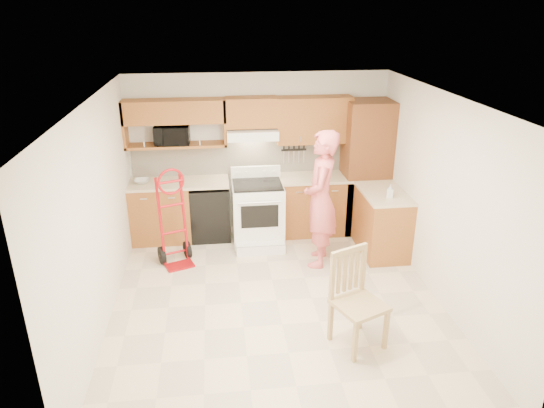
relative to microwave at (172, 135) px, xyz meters
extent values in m
cube|color=beige|center=(1.31, -2.08, -1.64)|extent=(4.00, 4.50, 0.02)
cube|color=white|center=(1.31, -2.08, 0.88)|extent=(4.00, 4.50, 0.02)
cube|color=beige|center=(1.31, 0.17, -0.38)|extent=(4.00, 0.02, 2.50)
cube|color=beige|center=(1.31, -4.34, -0.38)|extent=(4.00, 0.02, 2.50)
cube|color=beige|center=(-0.70, -2.08, -0.38)|extent=(0.02, 4.50, 2.50)
cube|color=beige|center=(3.32, -2.08, -0.38)|extent=(0.02, 4.50, 2.50)
cube|color=beige|center=(1.31, 0.15, -0.43)|extent=(3.92, 0.03, 0.55)
cube|color=#945927|center=(-0.24, -0.14, -1.18)|extent=(0.90, 0.60, 0.90)
cube|color=black|center=(0.51, -0.14, -1.21)|extent=(0.60, 0.60, 0.85)
cube|color=#945927|center=(2.14, -0.14, -1.18)|extent=(1.14, 0.60, 0.90)
cube|color=#C9B691|center=(0.06, -0.13, -0.71)|extent=(1.50, 0.63, 0.04)
cube|color=#C9B691|center=(2.14, -0.13, -0.71)|extent=(1.14, 0.63, 0.04)
cube|color=#945927|center=(3.01, -0.94, -1.18)|extent=(0.60, 1.00, 0.90)
cube|color=#C9B691|center=(3.01, -0.94, -0.71)|extent=(0.63, 1.00, 0.04)
cube|color=brown|center=(2.96, -0.14, -0.58)|extent=(0.70, 0.60, 2.10)
cube|color=#945927|center=(0.06, 0.00, 0.35)|extent=(1.50, 0.33, 0.34)
cube|color=#945927|center=(0.06, 0.00, -0.16)|extent=(1.50, 0.33, 0.04)
cube|color=#945927|center=(1.19, 0.00, 0.31)|extent=(0.76, 0.33, 0.44)
cube|color=#945927|center=(2.14, 0.00, 0.17)|extent=(1.14, 0.33, 0.70)
cube|color=white|center=(1.19, -0.06, 0.00)|extent=(0.76, 0.46, 0.14)
imported|color=black|center=(0.00, 0.00, 0.00)|extent=(0.52, 0.36, 0.28)
imported|color=#DE5D61|center=(2.03, -1.17, -0.67)|extent=(0.64, 0.80, 1.92)
imported|color=white|center=(3.01, -1.14, -0.60)|extent=(0.11, 0.11, 0.19)
imported|color=white|center=(-0.49, -0.13, -0.66)|extent=(0.24, 0.24, 0.06)
camera|label=1|loc=(0.63, -7.28, 1.81)|focal=32.52mm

